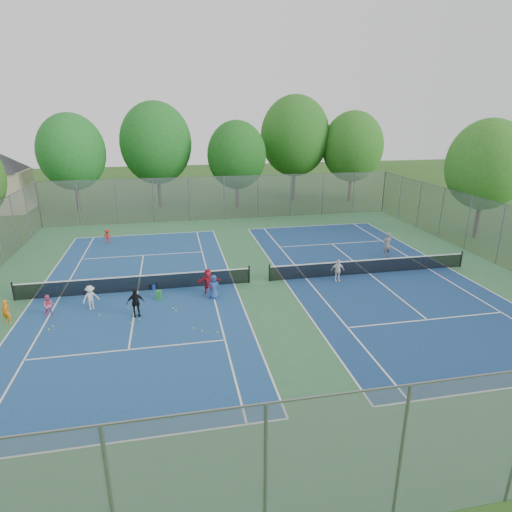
{
  "coord_description": "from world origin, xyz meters",
  "views": [
    {
      "loc": [
        -4.82,
        -23.04,
        9.6
      ],
      "look_at": [
        0.0,
        1.0,
        1.3
      ],
      "focal_mm": 30.0,
      "sensor_mm": 36.0,
      "label": 1
    }
  ],
  "objects_px": {
    "ball_crate": "(153,286)",
    "net_right": "(370,267)",
    "net_left": "(137,284)",
    "ball_hopper": "(159,295)",
    "instructor": "(387,245)"
  },
  "relations": [
    {
      "from": "ball_crate",
      "to": "net_right",
      "type": "bearing_deg",
      "value": -0.79
    },
    {
      "from": "net_left",
      "to": "ball_hopper",
      "type": "relative_size",
      "value": 25.71
    },
    {
      "from": "net_left",
      "to": "instructor",
      "type": "xyz_separation_m",
      "value": [
        16.65,
        2.88,
        0.42
      ]
    },
    {
      "from": "instructor",
      "to": "net_right",
      "type": "bearing_deg",
      "value": 45.63
    },
    {
      "from": "net_left",
      "to": "net_right",
      "type": "bearing_deg",
      "value": 0.0
    },
    {
      "from": "ball_crate",
      "to": "instructor",
      "type": "relative_size",
      "value": 0.22
    },
    {
      "from": "ball_hopper",
      "to": "net_left",
      "type": "bearing_deg",
      "value": 131.87
    },
    {
      "from": "net_right",
      "to": "ball_crate",
      "type": "xyz_separation_m",
      "value": [
        -13.14,
        0.18,
        -0.29
      ]
    },
    {
      "from": "ball_crate",
      "to": "net_left",
      "type": "bearing_deg",
      "value": -167.99
    },
    {
      "from": "net_left",
      "to": "ball_crate",
      "type": "relative_size",
      "value": 33.73
    },
    {
      "from": "net_right",
      "to": "ball_hopper",
      "type": "relative_size",
      "value": 25.71
    },
    {
      "from": "net_left",
      "to": "ball_crate",
      "type": "height_order",
      "value": "net_left"
    },
    {
      "from": "net_left",
      "to": "instructor",
      "type": "bearing_deg",
      "value": 9.81
    },
    {
      "from": "net_right",
      "to": "ball_crate",
      "type": "relative_size",
      "value": 33.73
    },
    {
      "from": "net_left",
      "to": "ball_hopper",
      "type": "xyz_separation_m",
      "value": [
        1.2,
        -1.34,
        -0.2
      ]
    }
  ]
}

